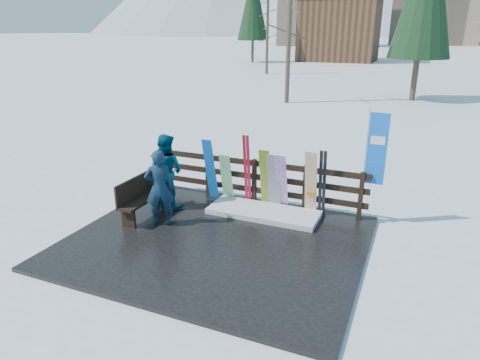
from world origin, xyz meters
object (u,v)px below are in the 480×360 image
at_px(person_front, 159,188).
at_px(snowboard_2, 265,179).
at_px(snowboard_4, 274,182).
at_px(person_back, 166,171).
at_px(snowboard_1, 227,178).
at_px(bench, 141,196).
at_px(snowboard_3, 281,183).
at_px(rental_flag, 374,153).
at_px(snowboard_5, 311,184).
at_px(snowboard_0, 210,169).

bearing_deg(person_front, snowboard_2, -169.00).
xyz_separation_m(snowboard_4, person_back, (-2.48, -0.82, 0.21)).
distance_m(snowboard_4, person_front, 2.72).
bearing_deg(snowboard_1, bench, -132.89).
xyz_separation_m(snowboard_2, person_front, (-1.85, -1.76, 0.11)).
relative_size(snowboard_3, person_front, 0.86).
relative_size(snowboard_3, person_back, 0.81).
distance_m(snowboard_2, rental_flag, 2.57).
bearing_deg(bench, snowboard_1, 47.11).
relative_size(snowboard_1, person_front, 0.75).
bearing_deg(bench, rental_flag, 20.65).
height_order(snowboard_5, person_front, person_front).
bearing_deg(snowboard_1, snowboard_5, 0.00).
height_order(snowboard_3, rental_flag, rental_flag).
relative_size(snowboard_4, snowboard_5, 0.90).
bearing_deg(snowboard_2, snowboard_3, 0.00).
height_order(snowboard_1, snowboard_2, snowboard_2).
xyz_separation_m(snowboard_0, person_front, (-0.37, -1.76, 0.05)).
bearing_deg(snowboard_2, rental_flag, 6.38).
bearing_deg(snowboard_5, snowboard_4, -180.00).
relative_size(snowboard_0, snowboard_2, 1.08).
distance_m(snowboard_0, snowboard_2, 1.48).
height_order(rental_flag, person_front, rental_flag).
relative_size(snowboard_1, person_back, 0.71).
relative_size(snowboard_0, snowboard_1, 1.28).
bearing_deg(person_front, bench, -47.84).
height_order(bench, snowboard_4, snowboard_4).
bearing_deg(snowboard_5, snowboard_2, 180.00).
distance_m(bench, snowboard_1, 2.16).
height_order(snowboard_1, snowboard_4, snowboard_4).
relative_size(bench, person_back, 0.81).
relative_size(snowboard_0, snowboard_3, 1.12).
xyz_separation_m(rental_flag, person_front, (-4.26, -2.03, -0.74)).
bearing_deg(person_front, person_back, -98.88).
relative_size(snowboard_2, person_back, 0.84).
bearing_deg(rental_flag, bench, -159.35).
xyz_separation_m(snowboard_3, person_front, (-2.25, -1.76, 0.14)).
xyz_separation_m(snowboard_1, snowboard_4, (1.25, 0.00, 0.07)).
bearing_deg(snowboard_0, person_front, -101.91).
xyz_separation_m(snowboard_3, snowboard_5, (0.71, 0.00, 0.07)).
bearing_deg(person_front, snowboard_3, -174.65).
bearing_deg(snowboard_3, rental_flag, 7.66).
bearing_deg(bench, snowboard_5, 23.63).
height_order(snowboard_3, snowboard_5, snowboard_5).
height_order(person_front, person_back, person_back).
height_order(bench, snowboard_2, snowboard_2).
relative_size(person_front, person_back, 0.94).
bearing_deg(snowboard_0, snowboard_2, 0.00).
xyz_separation_m(bench, snowboard_0, (1.02, 1.58, 0.30)).
xyz_separation_m(bench, rental_flag, (4.91, 1.85, 1.09)).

